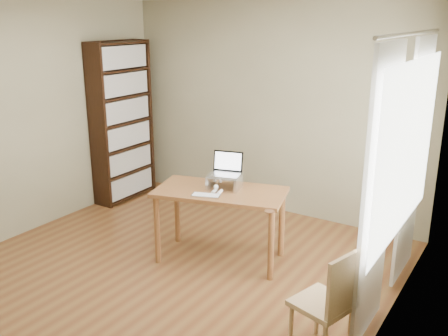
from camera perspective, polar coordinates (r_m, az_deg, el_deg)
room at (r=4.38m, az=-8.03°, el=2.26°), size 4.04×4.54×2.64m
bookshelf at (r=6.77m, az=-11.57°, el=5.17°), size 0.30×0.90×2.10m
curtains at (r=4.27m, az=19.20°, el=-0.77°), size 0.03×1.90×2.25m
desk at (r=4.97m, az=-0.44°, el=-3.74°), size 1.40×0.95×0.75m
laptop_stand at (r=4.97m, az=0.06°, el=-1.39°), size 0.32×0.25×0.13m
laptop at (r=4.98m, az=0.39°, el=-0.09°), size 0.35×0.33×0.22m
keyboard at (r=4.77m, az=-2.08°, el=-3.15°), size 0.30×0.20×0.02m
coaster at (r=4.43m, az=5.21°, el=-4.95°), size 0.09×0.09×0.01m
cat at (r=5.01m, az=0.16°, el=-1.47°), size 0.25×0.48×0.15m
chair at (r=3.77m, az=12.16°, el=-14.53°), size 0.47×0.47×0.86m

